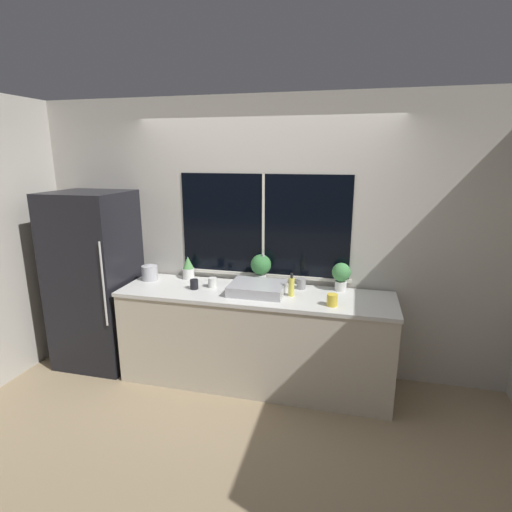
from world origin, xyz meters
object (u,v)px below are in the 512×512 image
Objects in this scene: mug_white at (213,283)px; mug_grey at (301,284)px; refrigerator at (96,280)px; mug_yellow at (332,300)px; kettle at (150,272)px; potted_plant_center at (261,266)px; sink at (258,288)px; potted_plant_right at (341,274)px; soap_bottle at (291,286)px; mug_black at (194,284)px; potted_plant_left at (188,268)px.

mug_grey is at bearing 11.31° from mug_white.
mug_yellow is (2.42, -0.19, 0.06)m from refrigerator.
mug_yellow is 1.87m from kettle.
mug_yellow is at bearing -8.87° from kettle.
kettle is (-1.13, -0.13, -0.10)m from potted_plant_center.
mug_grey is at bearing 29.38° from sink.
potted_plant_right reaches higher than mug_grey.
mug_yellow is at bearing -23.33° from soap_bottle.
refrigerator reaches higher than sink.
potted_plant_right is 0.44m from mug_yellow.
sink is (1.73, -0.02, 0.06)m from refrigerator.
sink is 0.61m from mug_black.
mug_black is at bearing -167.64° from potted_plant_right.
mug_grey reaches higher than mug_white.
sink reaches higher than kettle.
soap_bottle is at bearing -13.26° from potted_plant_left.
mug_yellow is at bearing -4.56° from refrigerator.
potted_plant_left is at bearing 162.37° from sink.
sink is at bearing -5.62° from mug_white.
mug_grey is at bearing -5.74° from potted_plant_center.
soap_bottle is at bearing -148.47° from potted_plant_right.
refrigerator is 19.35× the size of mug_black.
refrigerator reaches higher than mug_grey.
potted_plant_left is 1.54m from potted_plant_right.
potted_plant_left is 1.54m from mug_yellow.
sink reaches higher than mug_yellow.
potted_plant_center is at bearing 27.13° from mug_black.
sink is at bearing -150.62° from mug_grey.
potted_plant_center is 3.21× the size of mug_black.
potted_plant_right is (1.54, 0.00, 0.04)m from potted_plant_left.
soap_bottle reaches higher than mug_grey.
sink reaches higher than soap_bottle.
kettle is at bearing 163.53° from mug_black.
mug_yellow is at bearing -5.54° from mug_black.
soap_bottle is (0.35, -0.26, -0.09)m from potted_plant_center.
potted_plant_center reaches higher than mug_yellow.
mug_white is (-0.46, 0.04, 0.00)m from sink.
sink is 5.08× the size of mug_grey.
refrigerator is 19.00× the size of mug_white.
potted_plant_right is 0.38m from mug_grey.
mug_white reaches higher than mug_black.
potted_plant_left is (0.94, 0.23, 0.13)m from refrigerator.
mug_white is (-0.77, 0.05, -0.04)m from soap_bottle.
kettle is at bearing -159.80° from potted_plant_left.
potted_plant_center is at bearing 97.04° from sink.
refrigerator is at bearing -179.02° from mug_white.
potted_plant_left is 2.29× the size of mug_yellow.
mug_black is at bearing -16.47° from kettle.
potted_plant_center is 2.94× the size of mug_yellow.
mug_white is at bearing 175.99° from soap_bottle.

